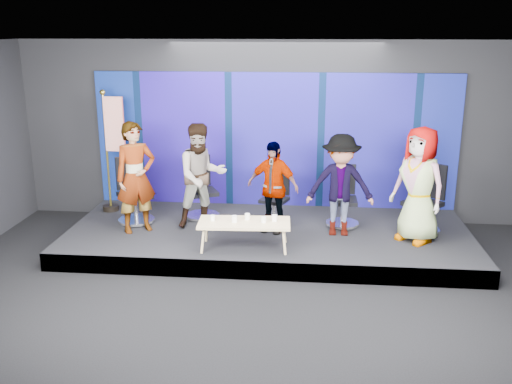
# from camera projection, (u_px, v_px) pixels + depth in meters

# --- Properties ---
(ground) EXTENTS (10.00, 10.00, 0.00)m
(ground) POSITION_uv_depth(u_px,v_px,m) (255.00, 312.00, 7.74)
(ground) COLOR black
(ground) RESTS_ON ground
(room_walls) EXTENTS (10.02, 8.02, 3.51)m
(room_walls) POSITION_uv_depth(u_px,v_px,m) (255.00, 136.00, 7.06)
(room_walls) COLOR black
(room_walls) RESTS_ON ground
(riser) EXTENTS (7.00, 3.00, 0.30)m
(riser) POSITION_uv_depth(u_px,v_px,m) (269.00, 237.00, 10.08)
(riser) COLOR black
(riser) RESTS_ON ground
(backdrop) EXTENTS (7.00, 0.08, 2.60)m
(backdrop) POSITION_uv_depth(u_px,v_px,m) (275.00, 140.00, 11.06)
(backdrop) COLOR navy
(backdrop) RESTS_ON riser
(chair_a) EXTENTS (0.93, 0.93, 1.18)m
(chair_a) POSITION_uv_depth(u_px,v_px,m) (134.00, 201.00, 10.32)
(chair_a) COLOR silver
(chair_a) RESTS_ON riser
(panelist_a) EXTENTS (0.83, 0.78, 1.91)m
(panelist_a) POSITION_uv_depth(u_px,v_px,m) (136.00, 177.00, 9.69)
(panelist_a) COLOR black
(panelist_a) RESTS_ON riser
(chair_b) EXTENTS (0.86, 0.86, 1.14)m
(chair_b) POSITION_uv_depth(u_px,v_px,m) (201.00, 197.00, 10.58)
(chair_b) COLOR silver
(chair_b) RESTS_ON riser
(panelist_b) EXTENTS (1.11, 1.02, 1.84)m
(panelist_b) POSITION_uv_depth(u_px,v_px,m) (202.00, 176.00, 9.94)
(panelist_b) COLOR black
(panelist_b) RESTS_ON riser
(chair_c) EXTENTS (0.70, 0.70, 0.98)m
(chair_c) POSITION_uv_depth(u_px,v_px,m) (275.00, 205.00, 10.33)
(chair_c) COLOR silver
(chair_c) RESTS_ON riser
(panelist_c) EXTENTS (1.01, 0.68, 1.59)m
(panelist_c) POSITION_uv_depth(u_px,v_px,m) (273.00, 187.00, 9.73)
(panelist_c) COLOR black
(panelist_c) RESTS_ON riser
(chair_d) EXTENTS (0.61, 0.61, 1.07)m
(chair_d) POSITION_uv_depth(u_px,v_px,m) (343.00, 206.00, 10.17)
(chair_d) COLOR silver
(chair_d) RESTS_ON riser
(panelist_d) EXTENTS (1.12, 0.65, 1.74)m
(panelist_d) POSITION_uv_depth(u_px,v_px,m) (340.00, 185.00, 9.55)
(panelist_d) COLOR black
(panelist_d) RESTS_ON riser
(chair_e) EXTENTS (0.94, 0.94, 1.18)m
(chair_e) POSITION_uv_depth(u_px,v_px,m) (424.00, 210.00, 9.83)
(chair_e) COLOR silver
(chair_e) RESTS_ON riser
(panelist_e) EXTENTS (1.09, 1.09, 1.91)m
(panelist_e) POSITION_uv_depth(u_px,v_px,m) (419.00, 185.00, 9.24)
(panelist_e) COLOR black
(panelist_e) RESTS_ON riser
(coffee_table) EXTENTS (1.48, 0.69, 0.45)m
(coffee_table) POSITION_uv_depth(u_px,v_px,m) (244.00, 224.00, 9.06)
(coffee_table) COLOR tan
(coffee_table) RESTS_ON riser
(mug_a) EXTENTS (0.08, 0.08, 0.09)m
(mug_a) POSITION_uv_depth(u_px,v_px,m) (213.00, 218.00, 9.08)
(mug_a) COLOR white
(mug_a) RESTS_ON coffee_table
(mug_b) EXTENTS (0.09, 0.09, 0.11)m
(mug_b) POSITION_uv_depth(u_px,v_px,m) (235.00, 219.00, 9.01)
(mug_b) COLOR white
(mug_b) RESTS_ON coffee_table
(mug_c) EXTENTS (0.08, 0.08, 0.10)m
(mug_c) POSITION_uv_depth(u_px,v_px,m) (247.00, 217.00, 9.14)
(mug_c) COLOR white
(mug_c) RESTS_ON coffee_table
(mug_d) EXTENTS (0.08, 0.08, 0.09)m
(mug_d) POSITION_uv_depth(u_px,v_px,m) (264.00, 220.00, 9.00)
(mug_d) COLOR white
(mug_d) RESTS_ON coffee_table
(mug_e) EXTENTS (0.09, 0.09, 0.10)m
(mug_e) POSITION_uv_depth(u_px,v_px,m) (275.00, 218.00, 9.06)
(mug_e) COLOR white
(mug_e) RESTS_ON coffee_table
(flag_stand) EXTENTS (0.53, 0.31, 2.32)m
(flag_stand) POSITION_uv_depth(u_px,v_px,m) (112.00, 148.00, 10.68)
(flag_stand) COLOR black
(flag_stand) RESTS_ON riser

